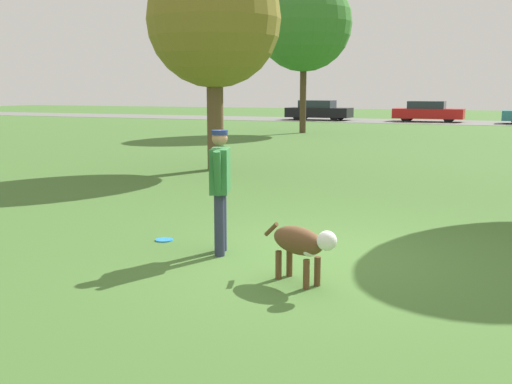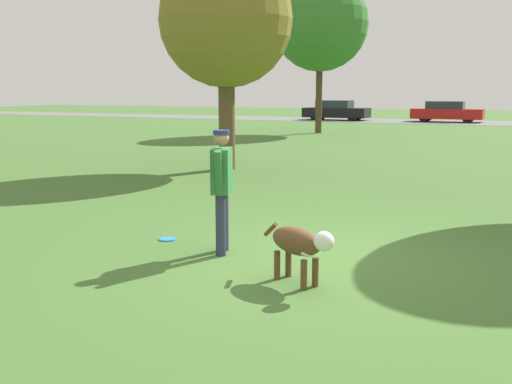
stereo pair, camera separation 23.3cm
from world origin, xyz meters
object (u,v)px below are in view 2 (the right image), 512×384
dog (300,243)px  tree_far_left (320,23)px  person (222,181)px  parked_car_red (447,112)px  tree_near_left (226,21)px  frisbee (168,239)px  parked_car_black (336,111)px

dog → tree_far_left: tree_far_left is taller
person → parked_car_red: size_ratio=0.35×
dog → tree_near_left: (-5.09, 8.16, 3.36)m
dog → frisbee: size_ratio=4.13×
frisbee → dog: bearing=-24.1°
person → parked_car_red: (-1.56, 34.66, -0.27)m
parked_car_black → dog: bearing=-72.5°
dog → tree_near_left: bearing=150.0°
tree_near_left → person: bearing=-63.1°
tree_near_left → parked_car_black: tree_near_left is taller
frisbee → tree_near_left: size_ratio=0.04×
person → tree_far_left: size_ratio=0.21×
person → tree_far_left: 22.64m
parked_car_black → frisbee: bearing=-75.7°
person → frisbee: (-1.02, 0.29, -0.93)m
dog → frisbee: (-2.36, 1.05, -0.44)m
person → frisbee: person is taller
tree_near_left → dog: bearing=-58.1°
tree_near_left → tree_far_left: bearing=98.9°
tree_near_left → parked_car_black: size_ratio=1.23×
tree_far_left → parked_car_red: tree_far_left is taller
person → tree_near_left: size_ratio=0.29×
tree_near_left → tree_far_left: tree_far_left is taller
frisbee → parked_car_red: (-0.54, 34.38, 0.66)m
tree_near_left → parked_car_black: 27.40m
tree_far_left → tree_near_left: bearing=-81.1°
person → frisbee: size_ratio=6.44×
tree_far_left → parked_car_black: (-3.00, 12.69, -4.56)m
frisbee → parked_car_red: 34.39m
dog → parked_car_black: size_ratio=0.22×
parked_car_black → parked_car_red: size_ratio=0.99×
parked_car_red → tree_near_left: bearing=-93.6°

